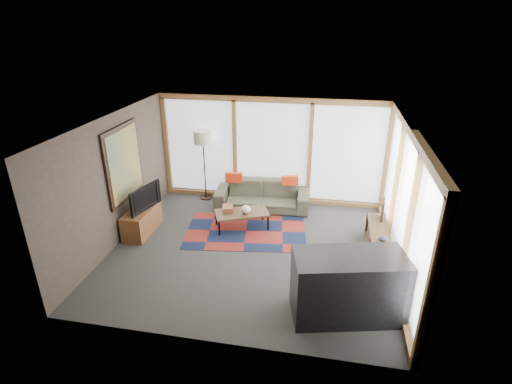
% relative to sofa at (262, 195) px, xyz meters
% --- Properties ---
extents(ground, '(5.50, 5.50, 0.00)m').
position_rel_sofa_xyz_m(ground, '(0.15, -1.94, -0.32)').
color(ground, '#31302E').
rests_on(ground, ground).
extents(room_envelope, '(5.52, 5.02, 2.62)m').
position_rel_sofa_xyz_m(room_envelope, '(0.64, -1.38, 1.22)').
color(room_envelope, '#3A2F2A').
rests_on(room_envelope, ground).
extents(rug, '(2.76, 1.99, 0.01)m').
position_rel_sofa_xyz_m(rug, '(-0.14, -1.21, -0.32)').
color(rug, maroon).
rests_on(rug, ground).
extents(sofa, '(2.28, 1.02, 0.65)m').
position_rel_sofa_xyz_m(sofa, '(0.00, 0.00, 0.00)').
color(sofa, '#353A2B').
rests_on(sofa, ground).
extents(pillow_left, '(0.43, 0.18, 0.23)m').
position_rel_sofa_xyz_m(pillow_left, '(-0.68, -0.05, 0.44)').
color(pillow_left, red).
rests_on(pillow_left, sofa).
extents(pillow_right, '(0.40, 0.21, 0.21)m').
position_rel_sofa_xyz_m(pillow_right, '(0.65, 0.03, 0.43)').
color(pillow_right, red).
rests_on(pillow_right, sofa).
extents(floor_lamp, '(0.45, 0.45, 1.77)m').
position_rel_sofa_xyz_m(floor_lamp, '(-1.51, 0.29, 0.56)').
color(floor_lamp, black).
rests_on(floor_lamp, ground).
extents(coffee_table, '(1.27, 0.98, 0.38)m').
position_rel_sofa_xyz_m(coffee_table, '(-0.26, -1.07, -0.13)').
color(coffee_table, '#352416').
rests_on(coffee_table, ground).
extents(book_stack, '(0.29, 0.33, 0.09)m').
position_rel_sofa_xyz_m(book_stack, '(-0.58, -1.03, 0.10)').
color(book_stack, brown).
rests_on(book_stack, coffee_table).
extents(vase, '(0.23, 0.23, 0.18)m').
position_rel_sofa_xyz_m(vase, '(-0.16, -1.09, 0.14)').
color(vase, beige).
rests_on(vase, coffee_table).
extents(bookshelf, '(0.37, 2.02, 0.51)m').
position_rel_sofa_xyz_m(bookshelf, '(2.58, -1.78, -0.07)').
color(bookshelf, '#352416').
rests_on(bookshelf, ground).
extents(bowl_a, '(0.21, 0.21, 0.09)m').
position_rel_sofa_xyz_m(bowl_a, '(2.59, -2.38, 0.23)').
color(bowl_a, black).
rests_on(bowl_a, bookshelf).
extents(bowl_b, '(0.20, 0.20, 0.08)m').
position_rel_sofa_xyz_m(bowl_b, '(2.60, -1.95, 0.22)').
color(bowl_b, black).
rests_on(bowl_b, bookshelf).
extents(shelf_picture, '(0.08, 0.32, 0.41)m').
position_rel_sofa_xyz_m(shelf_picture, '(2.66, -1.07, 0.39)').
color(shelf_picture, black).
rests_on(shelf_picture, bookshelf).
extents(tv_console, '(0.45, 1.09, 0.54)m').
position_rel_sofa_xyz_m(tv_console, '(-2.32, -1.65, -0.05)').
color(tv_console, brown).
rests_on(tv_console, ground).
extents(television, '(0.34, 0.92, 0.53)m').
position_rel_sofa_xyz_m(television, '(-2.27, -1.61, 0.48)').
color(television, black).
rests_on(television, tv_console).
extents(bar_counter, '(1.81, 1.14, 1.06)m').
position_rel_sofa_xyz_m(bar_counter, '(1.94, -3.48, 0.20)').
color(bar_counter, black).
rests_on(bar_counter, ground).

